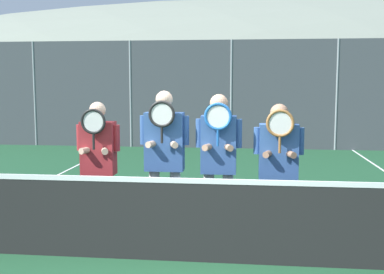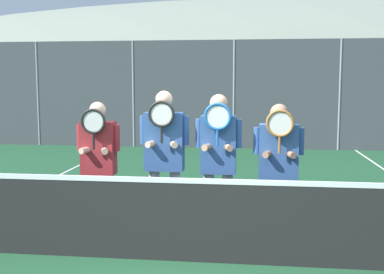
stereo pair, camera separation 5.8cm
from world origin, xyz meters
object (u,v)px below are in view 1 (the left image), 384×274
object	(u,v)px
player_leftmost	(98,160)
player_center_right	(219,156)
player_center_left	(164,153)
player_rightmost	(278,161)
car_far_left	(80,110)
car_left_of_center	(225,113)
car_center	(381,113)

from	to	relation	value
player_leftmost	player_center_right	bearing A→B (deg)	0.28
player_center_left	player_rightmost	bearing A→B (deg)	0.65
car_far_left	player_center_right	bearing A→B (deg)	-62.73
player_rightmost	car_left_of_center	size ratio (longest dim) A/B	0.40
player_center_right	player_rightmost	distance (m)	0.72
car_left_of_center	car_far_left	bearing A→B (deg)	179.35
car_center	car_left_of_center	bearing A→B (deg)	177.66
player_center_right	car_far_left	bearing A→B (deg)	117.27
player_center_left	player_center_right	size ratio (longest dim) A/B	1.02
player_leftmost	car_left_of_center	distance (m)	10.76
player_center_left	player_center_right	distance (m)	0.66
player_leftmost	player_rightmost	size ratio (longest dim) A/B	1.01
player_center_left	car_far_left	bearing A→B (deg)	114.43
player_leftmost	player_rightmost	xyz separation A→B (m)	(2.20, 0.03, 0.02)
car_center	player_rightmost	bearing A→B (deg)	-110.74
car_left_of_center	player_leftmost	bearing A→B (deg)	-95.76
car_far_left	car_left_of_center	bearing A→B (deg)	-0.65
car_left_of_center	player_center_left	bearing A→B (deg)	-91.35
car_far_left	car_left_of_center	xyz separation A→B (m)	(5.14, -0.06, -0.06)
player_center_right	player_rightmost	xyz separation A→B (m)	(0.71, 0.02, -0.05)
player_leftmost	player_center_right	world-z (taller)	player_center_right
player_center_right	car_far_left	xyz separation A→B (m)	(-5.54, 10.75, -0.15)
player_center_right	car_left_of_center	world-z (taller)	player_center_right
player_leftmost	player_center_left	distance (m)	0.83
car_left_of_center	player_center_right	bearing A→B (deg)	-87.81
player_leftmost	player_center_right	size ratio (longest dim) A/B	0.95
player_center_left	player_rightmost	xyz separation A→B (m)	(1.37, 0.02, -0.08)
player_leftmost	car_left_of_center	size ratio (longest dim) A/B	0.41
player_center_left	car_left_of_center	bearing A→B (deg)	88.65
player_rightmost	car_far_left	bearing A→B (deg)	120.24
player_rightmost	car_center	world-z (taller)	car_center
player_rightmost	car_center	distance (m)	11.19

